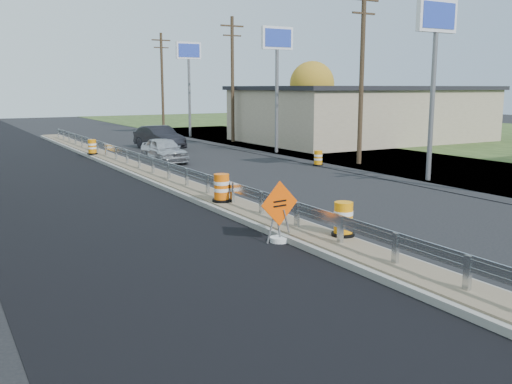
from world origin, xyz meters
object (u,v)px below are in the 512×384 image
barrel_median_far (92,147)px  car_silver (164,150)px  barrel_median_near (343,220)px  barrel_median_mid (222,188)px  car_dark_mid (159,138)px  caution_sign (279,227)px  barrel_shoulder_near (318,158)px

barrel_median_far → car_silver: 4.94m
barrel_median_far → barrel_median_near: bearing=-87.3°
barrel_median_mid → car_silver: 13.12m
barrel_median_near → barrel_median_mid: bearing=97.3°
car_silver → car_dark_mid: bearing=70.8°
caution_sign → barrel_median_far: caution_sign is taller
caution_sign → barrel_median_near: 1.73m
barrel_median_far → caution_sign: bearing=-90.9°
car_silver → car_dark_mid: car_dark_mid is taller
caution_sign → car_dark_mid: (5.57, 24.29, 0.36)m
barrel_median_near → barrel_median_far: 22.54m
caution_sign → barrel_median_mid: bearing=75.7°
barrel_median_near → car_dark_mid: 25.62m
barrel_shoulder_near → car_dark_mid: size_ratio=0.17×
barrel_median_mid → barrel_shoulder_near: (9.45, 7.32, -0.31)m
barrel_shoulder_near → car_silver: size_ratio=0.20×
barrel_median_mid → barrel_median_far: (-0.30, 16.71, -0.04)m
caution_sign → car_dark_mid: bearing=70.5°
caution_sign → barrel_median_near: (1.40, -0.99, 0.24)m
caution_sign → barrel_median_far: size_ratio=1.92×
barrel_shoulder_near → barrel_median_mid: bearing=-142.2°
car_silver → barrel_shoulder_near: bearing=-40.6°
car_silver → barrel_median_far: bearing=127.0°
car_dark_mid → barrel_median_near: bearing=-105.9°
barrel_median_mid → barrel_shoulder_near: bearing=37.8°
barrel_median_mid → car_silver: bearing=77.9°
barrel_shoulder_near → car_dark_mid: car_dark_mid is taller
barrel_median_near → car_dark_mid: bearing=80.6°
barrel_median_mid → car_silver: car_silver is taller
barrel_median_far → barrel_shoulder_near: 13.54m
barrel_median_near → barrel_shoulder_near: barrel_median_near is taller
barrel_median_far → barrel_shoulder_near: barrel_median_far is taller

